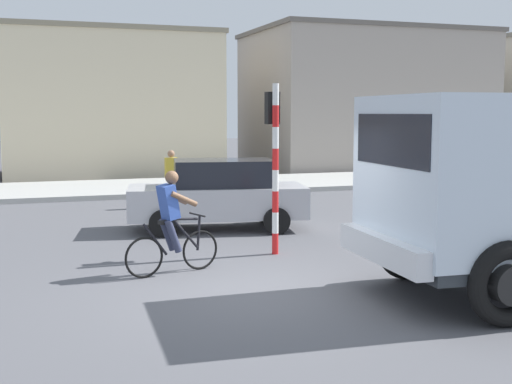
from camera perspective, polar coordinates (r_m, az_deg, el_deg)
ground_plane at (r=10.25m, az=0.11°, el=-8.39°), size 120.00×120.00×0.00m
sidewalk_far at (r=23.90m, az=-11.21°, el=0.31°), size 80.00×5.00×0.16m
cyclist at (r=11.31m, az=-7.07°, el=-2.55°), size 1.67×0.64×1.72m
traffic_light_pole at (r=12.78m, az=1.52°, el=3.98°), size 0.24×0.43×3.20m
car_red_near at (r=15.58m, az=-3.15°, el=-0.17°), size 4.25×2.43×1.60m
pedestrian_near_kerb at (r=19.36m, az=-7.10°, el=1.20°), size 0.34×0.22×1.62m
building_mid_block at (r=30.50m, az=-12.18°, el=7.25°), size 9.03×6.10×6.13m
building_corner_right at (r=34.06m, az=9.01°, el=7.62°), size 10.88×7.44×6.59m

